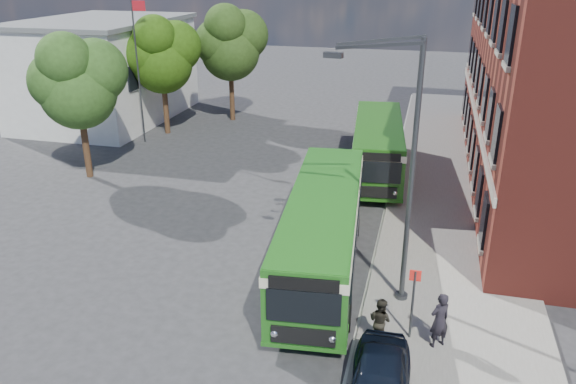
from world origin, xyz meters
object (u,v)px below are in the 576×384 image
(bus_rear, at_px, (378,143))
(bus_front, at_px, (323,224))
(street_lamp, at_px, (401,172))
(parked_car, at_px, (379,384))

(bus_rear, bearing_deg, bus_front, -94.97)
(street_lamp, height_order, bus_front, street_lamp)
(bus_rear, height_order, parked_car, bus_rear)
(street_lamp, bearing_deg, bus_front, 148.79)
(bus_front, relative_size, bus_rear, 1.15)
(street_lamp, xyz_separation_m, parked_car, (0.11, -5.38, -3.96))
(bus_front, relative_size, parked_car, 2.97)
(street_lamp, height_order, parked_car, street_lamp)
(street_lamp, relative_size, bus_rear, 0.88)
(street_lamp, height_order, bus_rear, street_lamp)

